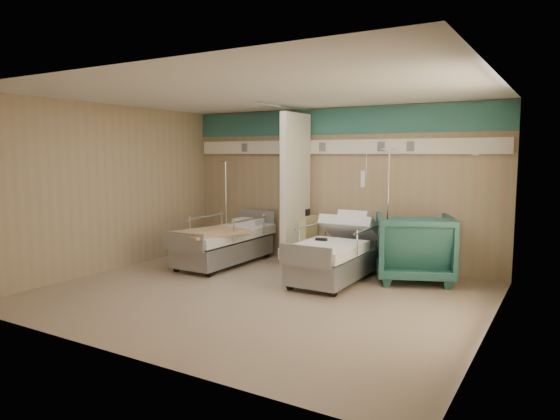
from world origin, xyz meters
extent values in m
cube|color=#89715E|center=(0.00, 0.00, 0.00)|extent=(6.00, 5.00, 0.00)
cube|color=tan|center=(0.00, 2.50, 1.40)|extent=(6.00, 0.04, 2.80)
cube|color=tan|center=(0.00, -2.50, 1.40)|extent=(6.00, 0.04, 2.80)
cube|color=tan|center=(-3.00, 0.00, 1.40)|extent=(0.04, 5.00, 2.80)
cube|color=tan|center=(3.00, 0.00, 1.40)|extent=(0.04, 5.00, 2.80)
cube|color=silver|center=(0.00, 0.00, 2.80)|extent=(6.00, 5.00, 0.04)
cube|color=#2E6C64|center=(0.00, 2.48, 2.55)|extent=(6.00, 0.04, 0.45)
cube|color=white|center=(0.00, 2.45, 2.10)|extent=(5.88, 0.08, 0.25)
cylinder|color=silver|center=(-0.50, 1.60, 2.76)|extent=(0.03, 1.80, 0.03)
cube|color=beige|center=(-0.50, 1.95, 1.51)|extent=(0.12, 0.90, 2.35)
cube|color=#DAD088|center=(-0.55, 2.20, 0.42)|extent=(0.50, 0.48, 0.85)
imported|color=#1E4B43|center=(1.65, 1.88, 0.53)|extent=(1.49, 1.51, 1.06)
cube|color=white|center=(1.69, 1.83, 1.10)|extent=(0.82, 0.78, 0.07)
cylinder|color=silver|center=(1.10, 2.23, 0.02)|extent=(0.37, 0.37, 0.03)
cylinder|color=silver|center=(1.10, 2.23, 1.03)|extent=(0.03, 0.03, 2.05)
cylinder|color=silver|center=(1.10, 2.23, 2.05)|extent=(0.25, 0.03, 0.03)
cylinder|color=silver|center=(-2.08, 2.01, 0.01)|extent=(0.33, 0.33, 0.03)
cylinder|color=silver|center=(-2.08, 2.01, 0.92)|extent=(0.03, 0.03, 1.83)
cylinder|color=silver|center=(-2.08, 2.01, 1.83)|extent=(0.22, 0.03, 0.03)
cube|color=black|center=(0.40, 1.16, 0.65)|extent=(0.19, 0.11, 0.04)
cube|color=tan|center=(-1.55, 0.84, 0.65)|extent=(1.22, 1.38, 0.04)
cube|color=black|center=(-0.52, 2.28, 0.91)|extent=(0.23, 0.16, 0.12)
cylinder|color=white|center=(-0.66, 2.23, 0.92)|extent=(0.12, 0.12, 0.14)
camera|label=1|loc=(3.75, -5.77, 1.98)|focal=32.00mm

